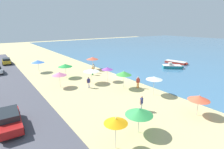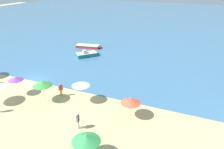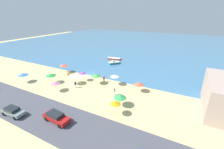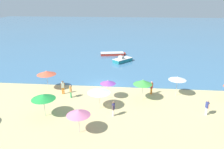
{
  "view_description": "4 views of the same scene",
  "coord_description": "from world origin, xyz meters",
  "px_view_note": "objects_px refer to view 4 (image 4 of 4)",
  "views": [
    {
      "loc": [
        23.33,
        -19.07,
        8.87
      ],
      "look_at": [
        0.64,
        -2.49,
        0.86
      ],
      "focal_mm": 28.0,
      "sensor_mm": 36.0,
      "label": 1
    },
    {
      "loc": [
        21.35,
        -21.25,
        13.59
      ],
      "look_at": [
        11.07,
        2.8,
        1.83
      ],
      "focal_mm": 35.0,
      "sensor_mm": 36.0,
      "label": 2
    },
    {
      "loc": [
        23.79,
        -31.41,
        16.07
      ],
      "look_at": [
        7.06,
        0.85,
        1.19
      ],
      "focal_mm": 24.0,
      "sensor_mm": 36.0,
      "label": 3
    },
    {
      "loc": [
        3.63,
        -27.37,
        11.54
      ],
      "look_at": [
        0.87,
        2.0,
        1.08
      ],
      "focal_mm": 35.0,
      "sensor_mm": 36.0,
      "label": 4
    }
  ],
  "objects_px": {
    "beach_umbrella_7": "(99,91)",
    "skiff_offshore": "(112,54)",
    "beach_umbrella_0": "(46,73)",
    "bather_4": "(71,91)",
    "bather_1": "(152,87)",
    "skiff_nearshore": "(123,60)",
    "beach_umbrella_2": "(143,82)",
    "beach_umbrella_3": "(177,78)",
    "beach_umbrella_10": "(78,113)",
    "beach_umbrella_6": "(108,82)",
    "bather_3": "(63,87)",
    "bather_2": "(207,107)",
    "beach_umbrella_8": "(43,97)",
    "bather_0": "(113,108)"
  },
  "relations": [
    {
      "from": "beach_umbrella_7",
      "to": "skiff_offshore",
      "type": "height_order",
      "value": "beach_umbrella_7"
    },
    {
      "from": "beach_umbrella_0",
      "to": "bather_4",
      "type": "relative_size",
      "value": 1.62
    },
    {
      "from": "bather_1",
      "to": "skiff_nearshore",
      "type": "relative_size",
      "value": 0.44
    },
    {
      "from": "beach_umbrella_2",
      "to": "beach_umbrella_3",
      "type": "distance_m",
      "value": 4.51
    },
    {
      "from": "beach_umbrella_10",
      "to": "skiff_offshore",
      "type": "relative_size",
      "value": 0.44
    },
    {
      "from": "beach_umbrella_10",
      "to": "bather_4",
      "type": "height_order",
      "value": "beach_umbrella_10"
    },
    {
      "from": "beach_umbrella_6",
      "to": "bather_3",
      "type": "bearing_deg",
      "value": 172.54
    },
    {
      "from": "beach_umbrella_6",
      "to": "bather_4",
      "type": "relative_size",
      "value": 1.48
    },
    {
      "from": "bather_3",
      "to": "skiff_offshore",
      "type": "bearing_deg",
      "value": 77.52
    },
    {
      "from": "bather_2",
      "to": "beach_umbrella_2",
      "type": "bearing_deg",
      "value": 155.48
    },
    {
      "from": "beach_umbrella_8",
      "to": "bather_0",
      "type": "relative_size",
      "value": 1.52
    },
    {
      "from": "beach_umbrella_2",
      "to": "beach_umbrella_6",
      "type": "bearing_deg",
      "value": -179.47
    },
    {
      "from": "skiff_offshore",
      "to": "bather_4",
      "type": "bearing_deg",
      "value": -98.63
    },
    {
      "from": "bather_1",
      "to": "skiff_offshore",
      "type": "relative_size",
      "value": 0.32
    },
    {
      "from": "bather_1",
      "to": "beach_umbrella_0",
      "type": "bearing_deg",
      "value": 178.81
    },
    {
      "from": "beach_umbrella_10",
      "to": "bather_1",
      "type": "bearing_deg",
      "value": 51.78
    },
    {
      "from": "beach_umbrella_3",
      "to": "bather_0",
      "type": "height_order",
      "value": "beach_umbrella_3"
    },
    {
      "from": "beach_umbrella_8",
      "to": "skiff_nearshore",
      "type": "bearing_deg",
      "value": 71.13
    },
    {
      "from": "beach_umbrella_2",
      "to": "bather_4",
      "type": "bearing_deg",
      "value": -178.75
    },
    {
      "from": "beach_umbrella_0",
      "to": "bather_2",
      "type": "bearing_deg",
      "value": -14.71
    },
    {
      "from": "beach_umbrella_0",
      "to": "beach_umbrella_3",
      "type": "bearing_deg",
      "value": -1.39
    },
    {
      "from": "beach_umbrella_3",
      "to": "bather_3",
      "type": "relative_size",
      "value": 1.42
    },
    {
      "from": "beach_umbrella_10",
      "to": "skiff_nearshore",
      "type": "bearing_deg",
      "value": 83.05
    },
    {
      "from": "beach_umbrella_7",
      "to": "beach_umbrella_10",
      "type": "xyz_separation_m",
      "value": [
        -1.12,
        -4.71,
        -0.06
      ]
    },
    {
      "from": "beach_umbrella_10",
      "to": "skiff_offshore",
      "type": "xyz_separation_m",
      "value": [
        0.43,
        27.92,
        -1.69
      ]
    },
    {
      "from": "beach_umbrella_6",
      "to": "bather_0",
      "type": "xyz_separation_m",
      "value": [
        1.01,
        -4.01,
        -1.21
      ]
    },
    {
      "from": "beach_umbrella_0",
      "to": "bather_1",
      "type": "bearing_deg",
      "value": -1.19
    },
    {
      "from": "beach_umbrella_7",
      "to": "bather_0",
      "type": "height_order",
      "value": "beach_umbrella_7"
    },
    {
      "from": "bather_4",
      "to": "bather_3",
      "type": "bearing_deg",
      "value": 144.08
    },
    {
      "from": "bather_2",
      "to": "bather_4",
      "type": "height_order",
      "value": "bather_2"
    },
    {
      "from": "beach_umbrella_7",
      "to": "beach_umbrella_10",
      "type": "height_order",
      "value": "beach_umbrella_7"
    },
    {
      "from": "bather_4",
      "to": "beach_umbrella_6",
      "type": "bearing_deg",
      "value": 1.91
    },
    {
      "from": "bather_4",
      "to": "skiff_nearshore",
      "type": "distance_m",
      "value": 16.93
    },
    {
      "from": "beach_umbrella_3",
      "to": "skiff_offshore",
      "type": "height_order",
      "value": "beach_umbrella_3"
    },
    {
      "from": "beach_umbrella_7",
      "to": "bather_4",
      "type": "relative_size",
      "value": 1.54
    },
    {
      "from": "beach_umbrella_0",
      "to": "bather_4",
      "type": "height_order",
      "value": "beach_umbrella_0"
    },
    {
      "from": "beach_umbrella_0",
      "to": "bather_4",
      "type": "xyz_separation_m",
      "value": [
        3.72,
        -2.16,
        -1.41
      ]
    },
    {
      "from": "beach_umbrella_0",
      "to": "beach_umbrella_3",
      "type": "distance_m",
      "value": 16.55
    },
    {
      "from": "beach_umbrella_8",
      "to": "bather_1",
      "type": "bearing_deg",
      "value": 29.64
    },
    {
      "from": "bather_3",
      "to": "skiff_nearshore",
      "type": "relative_size",
      "value": 0.45
    },
    {
      "from": "beach_umbrella_8",
      "to": "beach_umbrella_10",
      "type": "xyz_separation_m",
      "value": [
        4.2,
        -2.57,
        -0.13
      ]
    },
    {
      "from": "beach_umbrella_10",
      "to": "bather_1",
      "type": "relative_size",
      "value": 1.35
    },
    {
      "from": "bather_3",
      "to": "beach_umbrella_10",
      "type": "bearing_deg",
      "value": -63.53
    },
    {
      "from": "bather_0",
      "to": "bather_4",
      "type": "bearing_deg",
      "value": 145.09
    },
    {
      "from": "beach_umbrella_10",
      "to": "bather_1",
      "type": "xyz_separation_m",
      "value": [
        7.07,
        8.98,
        -1.06
      ]
    },
    {
      "from": "skiff_offshore",
      "to": "skiff_nearshore",
      "type": "bearing_deg",
      "value": -63.72
    },
    {
      "from": "beach_umbrella_8",
      "to": "beach_umbrella_6",
      "type": "bearing_deg",
      "value": 38.03
    },
    {
      "from": "bather_2",
      "to": "skiff_offshore",
      "type": "bearing_deg",
      "value": 116.83
    },
    {
      "from": "beach_umbrella_3",
      "to": "skiff_nearshore",
      "type": "bearing_deg",
      "value": 117.09
    },
    {
      "from": "beach_umbrella_2",
      "to": "beach_umbrella_7",
      "type": "height_order",
      "value": "beach_umbrella_2"
    }
  ]
}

